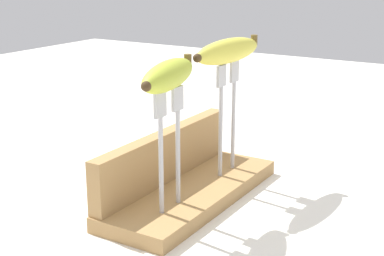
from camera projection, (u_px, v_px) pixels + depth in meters
ground_plane at (192, 200)px, 0.96m from camera, size 3.00×3.00×0.00m
wooden_board at (192, 193)px, 0.95m from camera, size 0.37×0.13×0.02m
board_backstop at (165, 156)px, 0.97m from camera, size 0.36×0.03×0.09m
fork_stand_left at (169, 138)px, 0.84m from camera, size 0.07×0.01×0.18m
fork_stand_right at (227, 108)px, 0.98m from camera, size 0.07×0.01×0.19m
banana_raised_left at (169, 75)px, 0.81m from camera, size 0.18×0.08×0.04m
banana_raised_right at (228, 51)px, 0.96m from camera, size 0.19×0.05×0.04m
fork_fallen_near at (117, 160)px, 1.14m from camera, size 0.17×0.08×0.01m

